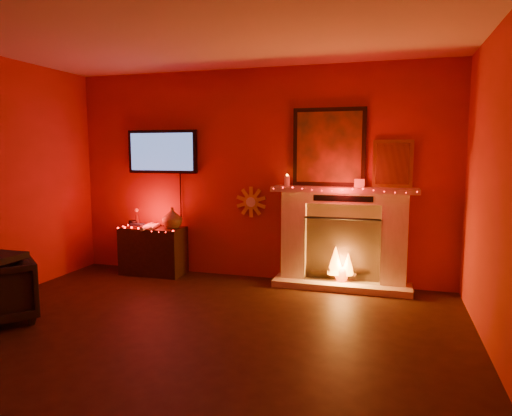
{
  "coord_description": "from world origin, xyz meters",
  "views": [
    {
      "loc": [
        1.68,
        -3.16,
        1.65
      ],
      "look_at": [
        0.25,
        1.7,
        1.02
      ],
      "focal_mm": 32.0,
      "sensor_mm": 36.0,
      "label": 1
    }
  ],
  "objects_px": {
    "fireplace": "(342,228)",
    "console_table": "(154,247)",
    "tv": "(162,152)",
    "sunburst_clock": "(251,202)"
  },
  "relations": [
    {
      "from": "tv",
      "to": "console_table",
      "type": "bearing_deg",
      "value": -105.31
    },
    {
      "from": "tv",
      "to": "sunburst_clock",
      "type": "height_order",
      "value": "tv"
    },
    {
      "from": "tv",
      "to": "sunburst_clock",
      "type": "distance_m",
      "value": 1.41
    },
    {
      "from": "fireplace",
      "to": "tv",
      "type": "xyz_separation_m",
      "value": [
        -2.44,
        0.06,
        0.92
      ]
    },
    {
      "from": "tv",
      "to": "console_table",
      "type": "xyz_separation_m",
      "value": [
        -0.05,
        -0.19,
        -1.28
      ]
    },
    {
      "from": "fireplace",
      "to": "tv",
      "type": "distance_m",
      "value": 2.61
    },
    {
      "from": "fireplace",
      "to": "console_table",
      "type": "relative_size",
      "value": 2.38
    },
    {
      "from": "fireplace",
      "to": "console_table",
      "type": "bearing_deg",
      "value": -177.03
    },
    {
      "from": "fireplace",
      "to": "console_table",
      "type": "xyz_separation_m",
      "value": [
        -2.49,
        -0.13,
        -0.36
      ]
    },
    {
      "from": "tv",
      "to": "sunburst_clock",
      "type": "relative_size",
      "value": 3.1
    }
  ]
}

